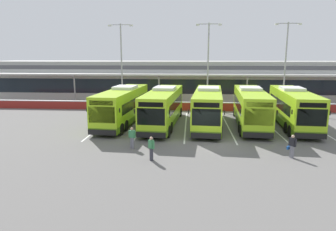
# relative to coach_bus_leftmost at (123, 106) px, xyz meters

# --- Properties ---
(ground_plane) EXTENTS (200.00, 200.00, 0.00)m
(ground_plane) POSITION_rel_coach_bus_leftmost_xyz_m (8.60, -6.62, -1.79)
(ground_plane) COLOR #605E5B
(terminal_building) EXTENTS (70.00, 13.00, 6.00)m
(terminal_building) POSITION_rel_coach_bus_leftmost_xyz_m (8.60, 20.28, 1.23)
(terminal_building) COLOR silver
(terminal_building) RESTS_ON ground
(red_barrier_wall) EXTENTS (60.00, 0.40, 1.10)m
(red_barrier_wall) POSITION_rel_coach_bus_leftmost_xyz_m (8.60, 7.88, -1.23)
(red_barrier_wall) COLOR maroon
(red_barrier_wall) RESTS_ON ground
(coach_bus_leftmost) EXTENTS (3.66, 12.31, 3.78)m
(coach_bus_leftmost) POSITION_rel_coach_bus_leftmost_xyz_m (0.00, 0.00, 0.00)
(coach_bus_leftmost) COLOR #9ED11E
(coach_bus_leftmost) RESTS_ON ground
(coach_bus_left_centre) EXTENTS (3.66, 12.31, 3.78)m
(coach_bus_left_centre) POSITION_rel_coach_bus_leftmost_xyz_m (4.23, -0.53, 0.00)
(coach_bus_left_centre) COLOR #9ED11E
(coach_bus_left_centre) RESTS_ON ground
(coach_bus_centre) EXTENTS (3.66, 12.31, 3.78)m
(coach_bus_centre) POSITION_rel_coach_bus_leftmost_xyz_m (8.68, -0.41, 0.00)
(coach_bus_centre) COLOR #9ED11E
(coach_bus_centre) RESTS_ON ground
(coach_bus_right_centre) EXTENTS (3.66, 12.31, 3.78)m
(coach_bus_right_centre) POSITION_rel_coach_bus_leftmost_xyz_m (12.95, 0.06, 0.00)
(coach_bus_right_centre) COLOR #9ED11E
(coach_bus_right_centre) RESTS_ON ground
(coach_bus_rightmost) EXTENTS (3.66, 12.31, 3.78)m
(coach_bus_rightmost) POSITION_rel_coach_bus_leftmost_xyz_m (17.11, 0.13, 0.00)
(coach_bus_rightmost) COLOR #9ED11E
(coach_bus_rightmost) RESTS_ON ground
(bay_stripe_far_west) EXTENTS (0.14, 13.00, 0.01)m
(bay_stripe_far_west) POSITION_rel_coach_bus_leftmost_xyz_m (-1.90, -0.62, -1.78)
(bay_stripe_far_west) COLOR silver
(bay_stripe_far_west) RESTS_ON ground
(bay_stripe_west) EXTENTS (0.14, 13.00, 0.01)m
(bay_stripe_west) POSITION_rel_coach_bus_leftmost_xyz_m (2.30, -0.62, -1.78)
(bay_stripe_west) COLOR silver
(bay_stripe_west) RESTS_ON ground
(bay_stripe_mid_west) EXTENTS (0.14, 13.00, 0.01)m
(bay_stripe_mid_west) POSITION_rel_coach_bus_leftmost_xyz_m (6.50, -0.62, -1.78)
(bay_stripe_mid_west) COLOR silver
(bay_stripe_mid_west) RESTS_ON ground
(bay_stripe_centre) EXTENTS (0.14, 13.00, 0.01)m
(bay_stripe_centre) POSITION_rel_coach_bus_leftmost_xyz_m (10.70, -0.62, -1.78)
(bay_stripe_centre) COLOR silver
(bay_stripe_centre) RESTS_ON ground
(bay_stripe_mid_east) EXTENTS (0.14, 13.00, 0.01)m
(bay_stripe_mid_east) POSITION_rel_coach_bus_leftmost_xyz_m (14.90, -0.62, -1.78)
(bay_stripe_mid_east) COLOR silver
(bay_stripe_mid_east) RESTS_ON ground
(bay_stripe_east) EXTENTS (0.14, 13.00, 0.01)m
(bay_stripe_east) POSITION_rel_coach_bus_leftmost_xyz_m (19.10, -0.62, -1.78)
(bay_stripe_east) COLOR silver
(bay_stripe_east) RESTS_ON ground
(pedestrian_with_handbag) EXTENTS (0.54, 0.59, 1.62)m
(pedestrian_with_handbag) POSITION_rel_coach_bus_leftmost_xyz_m (13.96, -9.79, -0.93)
(pedestrian_with_handbag) COLOR slate
(pedestrian_with_handbag) RESTS_ON ground
(pedestrian_in_dark_coat) EXTENTS (0.47, 0.42, 1.62)m
(pedestrian_in_dark_coat) POSITION_rel_coach_bus_leftmost_xyz_m (4.38, -11.05, -0.91)
(pedestrian_in_dark_coat) COLOR #33333D
(pedestrian_in_dark_coat) RESTS_ON ground
(pedestrian_child) EXTENTS (0.54, 0.34, 1.62)m
(pedestrian_child) POSITION_rel_coach_bus_leftmost_xyz_m (2.58, -8.51, -0.91)
(pedestrian_child) COLOR slate
(pedestrian_child) RESTS_ON ground
(lamp_post_west) EXTENTS (3.24, 0.28, 11.00)m
(lamp_post_west) POSITION_rel_coach_bus_leftmost_xyz_m (-2.30, 9.95, 4.50)
(lamp_post_west) COLOR #9E9EA3
(lamp_post_west) RESTS_ON ground
(lamp_post_centre) EXTENTS (3.24, 0.28, 11.00)m
(lamp_post_centre) POSITION_rel_coach_bus_leftmost_xyz_m (9.14, 9.81, 4.50)
(lamp_post_centre) COLOR #9E9EA3
(lamp_post_centre) RESTS_ON ground
(lamp_post_east) EXTENTS (3.24, 0.28, 11.00)m
(lamp_post_east) POSITION_rel_coach_bus_leftmost_xyz_m (18.93, 9.76, 4.50)
(lamp_post_east) COLOR #9E9EA3
(lamp_post_east) RESTS_ON ground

